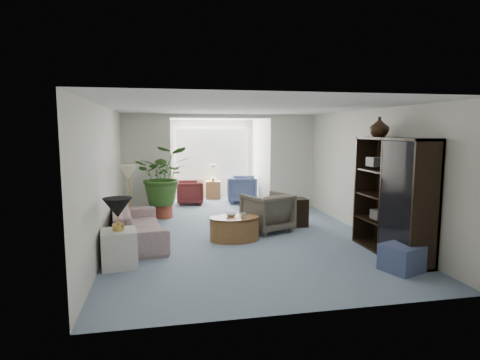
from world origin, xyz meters
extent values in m
plane|color=#8899B3|center=(0.00, 0.00, 0.00)|extent=(6.00, 6.00, 0.00)
plane|color=#8899B3|center=(0.00, 4.10, 0.00)|extent=(2.60, 2.60, 0.00)
cube|color=white|center=(-1.90, 3.00, 1.25)|extent=(1.20, 0.12, 2.50)
cube|color=white|center=(1.90, 3.00, 1.25)|extent=(1.20, 0.12, 2.50)
cube|color=white|center=(0.00, 3.00, 2.45)|extent=(2.60, 0.12, 0.10)
cube|color=white|center=(0.00, 5.18, 1.40)|extent=(2.20, 0.02, 1.50)
cube|color=white|center=(0.00, 5.15, 1.40)|extent=(2.20, 0.02, 1.50)
cube|color=#B1A98E|center=(2.46, -0.10, 1.70)|extent=(0.04, 0.50, 0.40)
imported|color=#BEAFA0|center=(-2.00, 0.39, 0.33)|extent=(1.16, 2.36, 0.66)
cube|color=white|center=(-2.20, -0.96, 0.29)|extent=(0.58, 0.58, 0.57)
cone|color=black|center=(-2.20, -0.96, 0.92)|extent=(0.44, 0.44, 0.30)
cone|color=beige|center=(-2.20, 1.17, 1.25)|extent=(0.36, 0.36, 0.28)
cylinder|color=olive|center=(-0.20, 0.15, 0.23)|extent=(0.99, 0.99, 0.45)
imported|color=silver|center=(-0.25, 0.25, 0.48)|extent=(0.23, 0.23, 0.05)
imported|color=beige|center=(-0.05, 0.05, 0.50)|extent=(0.11, 0.11, 0.10)
imported|color=#655E50|center=(0.60, 0.71, 0.40)|extent=(1.12, 1.13, 0.80)
cube|color=black|center=(1.30, 1.01, 0.30)|extent=(0.52, 0.42, 0.61)
cube|color=black|center=(2.23, -1.22, 0.99)|extent=(0.47, 1.78, 1.97)
imported|color=black|center=(2.23, -0.72, 2.15)|extent=(0.34, 0.34, 0.35)
cube|color=#4D5A84|center=(1.94, -1.98, 0.20)|extent=(0.64, 0.64, 0.40)
cylinder|color=#A94231|center=(-1.50, 2.40, 0.16)|extent=(0.40, 0.40, 0.32)
imported|color=#325D20|center=(-1.50, 2.40, 1.02)|extent=(1.26, 1.10, 1.40)
imported|color=#4D5A84|center=(0.75, 4.06, 0.38)|extent=(0.94, 0.92, 0.76)
imported|color=#531C1D|center=(-0.75, 4.06, 0.33)|extent=(0.82, 0.80, 0.67)
cube|color=olive|center=(0.00, 4.81, 0.27)|extent=(0.49, 0.40, 0.54)
cube|color=#393533|center=(2.18, -0.99, 0.64)|extent=(0.30, 0.26, 0.16)
cube|color=#2A2824|center=(2.18, -1.78, 0.64)|extent=(0.30, 0.26, 0.16)
cube|color=#2B2621|center=(2.18, -1.61, 1.54)|extent=(0.30, 0.26, 0.16)
cube|color=#5D5B58|center=(2.18, -0.79, 1.54)|extent=(0.30, 0.26, 0.16)
camera|label=1|loc=(-1.54, -7.09, 2.09)|focal=29.59mm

